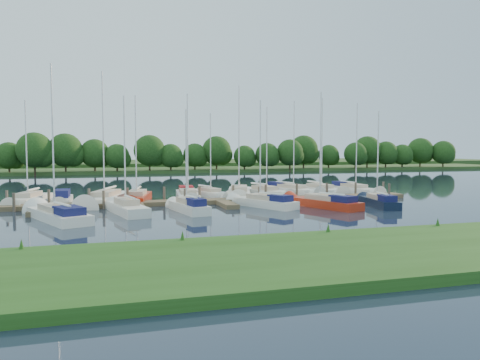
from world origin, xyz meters
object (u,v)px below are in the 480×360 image
object	(u,v)px
dock	(221,202)
sailboat_n_0	(29,201)
motorboat	(62,200)
sailboat_s_2	(188,208)
sailboat_n_5	(210,195)

from	to	relation	value
dock	sailboat_n_0	distance (m)	18.31
motorboat	sailboat_s_2	bearing A→B (deg)	139.38
sailboat_s_2	sailboat_n_0	bearing A→B (deg)	133.58
sailboat_n_0	sailboat_s_2	size ratio (longest dim) A/B	1.14
motorboat	sailboat_n_5	distance (m)	15.03
sailboat_n_5	sailboat_s_2	bearing A→B (deg)	50.02
dock	motorboat	bearing A→B (deg)	162.83
sailboat_n_5	sailboat_n_0	bearing A→B (deg)	-14.51
sailboat_s_2	sailboat_n_5	bearing A→B (deg)	58.18
motorboat	sailboat_s_2	distance (m)	14.12
motorboat	sailboat_n_5	world-z (taller)	sailboat_n_5
motorboat	sailboat_n_0	bearing A→B (deg)	-8.28
dock	sailboat_n_5	size ratio (longest dim) A/B	4.25
sailboat_s_2	dock	bearing A→B (deg)	39.11
sailboat_n_0	sailboat_n_5	bearing A→B (deg)	-161.71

